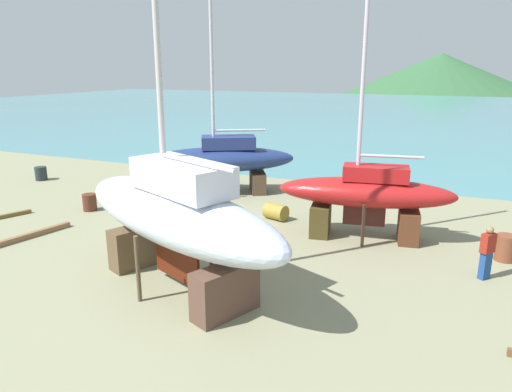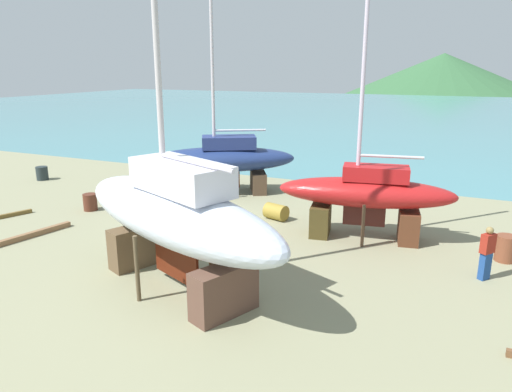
# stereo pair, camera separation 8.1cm
# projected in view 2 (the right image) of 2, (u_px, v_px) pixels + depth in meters

# --- Properties ---
(ground_plane) EXTENTS (47.88, 47.88, 0.00)m
(ground_plane) POSITION_uv_depth(u_px,v_px,m) (147.00, 247.00, 16.80)
(ground_plane) COLOR gray
(sea_water) EXTENTS (158.81, 89.72, 0.01)m
(sea_water) POSITION_uv_depth(u_px,v_px,m) (389.00, 112.00, 66.94)
(sea_water) COLOR teal
(sea_water) RESTS_ON ground
(headland_hill) EXTENTS (103.41, 103.41, 21.86)m
(headland_hill) POSITION_uv_depth(u_px,v_px,m) (442.00, 85.00, 167.09)
(headland_hill) COLOR #325F38
(headland_hill) RESTS_ON ground
(sailboat_large_starboard) EXTENTS (6.63, 2.75, 9.88)m
(sailboat_large_starboard) POSITION_uv_depth(u_px,v_px,m) (366.00, 194.00, 17.30)
(sailboat_large_starboard) COLOR #45391A
(sailboat_large_starboard) RESTS_ON ground
(sailboat_far_slipway) EXTENTS (8.91, 5.52, 13.01)m
(sailboat_far_slipway) POSITION_uv_depth(u_px,v_px,m) (175.00, 214.00, 13.18)
(sailboat_far_slipway) COLOR brown
(sailboat_far_slipway) RESTS_ON ground
(sailboat_small_center) EXTENTS (7.50, 5.52, 11.10)m
(sailboat_small_center) POSITION_uv_depth(u_px,v_px,m) (222.00, 160.00, 23.67)
(sailboat_small_center) COLOR #453F1E
(sailboat_small_center) RESTS_ON ground
(worker) EXTENTS (0.45, 0.50, 1.68)m
(worker) POSITION_uv_depth(u_px,v_px,m) (487.00, 252.00, 14.06)
(worker) COLOR navy
(worker) RESTS_ON ground
(barrel_blue_faded) EXTENTS (0.82, 0.82, 0.75)m
(barrel_blue_faded) POSITION_uv_depth(u_px,v_px,m) (90.00, 202.00, 21.06)
(barrel_blue_faded) COLOR #53291B
(barrel_blue_faded) RESTS_ON ground
(barrel_rust_far) EXTENTS (1.09, 0.91, 0.67)m
(barrel_rust_far) POSITION_uv_depth(u_px,v_px,m) (276.00, 212.00, 19.79)
(barrel_rust_far) COLOR olive
(barrel_rust_far) RESTS_ON ground
(barrel_tipped_right) EXTENTS (0.89, 0.89, 0.88)m
(barrel_tipped_right) POSITION_uv_depth(u_px,v_px,m) (506.00, 248.00, 15.52)
(barrel_tipped_right) COLOR brown
(barrel_tipped_right) RESTS_ON ground
(barrel_by_slipway) EXTENTS (0.72, 0.72, 0.76)m
(barrel_by_slipway) POSITION_uv_depth(u_px,v_px,m) (42.00, 173.00, 26.73)
(barrel_by_slipway) COLOR #232D2F
(barrel_by_slipway) RESTS_ON ground
(timber_plank_near) EXTENTS (0.81, 2.96, 0.20)m
(timber_plank_near) POSITION_uv_depth(u_px,v_px,m) (34.00, 234.00, 17.85)
(timber_plank_near) COLOR brown
(timber_plank_near) RESTS_ON ground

